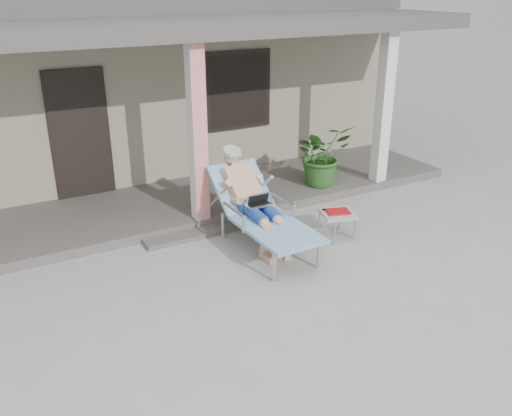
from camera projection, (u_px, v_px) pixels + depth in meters
ground at (272, 290)px, 6.65m from camera, size 60.00×60.00×0.00m
house at (114, 77)px, 11.25m from camera, size 10.40×5.40×3.30m
porch_deck at (181, 203)px, 9.04m from camera, size 10.00×2.00×0.15m
porch_overhang at (172, 34)px, 7.95m from camera, size 10.00×2.30×2.85m
porch_step at (209, 231)px, 8.13m from camera, size 2.00×0.30×0.07m
lounger at (257, 189)px, 7.50m from camera, size 0.82×2.11×1.36m
side_table at (338, 215)px, 7.90m from camera, size 0.58×0.58×0.42m
potted_palm at (322, 155)px, 9.49m from camera, size 1.04×0.92×1.09m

